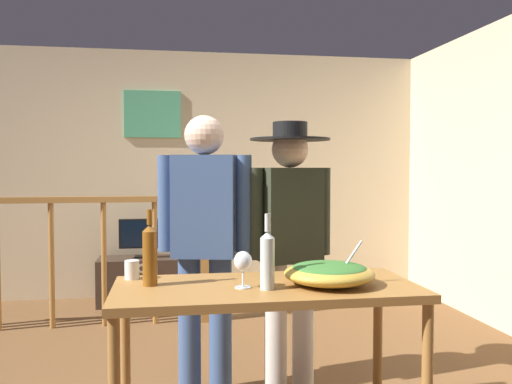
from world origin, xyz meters
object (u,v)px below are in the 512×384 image
wine_bottle_amber (150,254)px  mug_white (132,270)px  framed_picture (152,114)px  flat_screen_tv (145,235)px  stair_railing (103,245)px  wine_bottle_clear (267,259)px  person_standing_left (205,233)px  person_standing_right (290,234)px  tv_console (145,280)px  wine_glass (243,263)px  salad_bowl (329,272)px  serving_table (266,302)px

wine_bottle_amber → mug_white: 0.21m
framed_picture → flat_screen_tv: framed_picture is taller
stair_railing → flat_screen_tv: bearing=65.8°
wine_bottle_amber → mug_white: bearing=119.0°
wine_bottle_amber → mug_white: (-0.09, 0.16, -0.10)m
wine_bottle_clear → person_standing_left: person_standing_left is taller
wine_bottle_amber → wine_bottle_clear: bearing=-17.8°
person_standing_right → person_standing_left: bearing=-13.4°
mug_white → person_standing_right: 0.96m
tv_console → flat_screen_tv: size_ratio=1.84×
wine_bottle_clear → mug_white: bearing=151.7°
tv_console → wine_bottle_clear: bearing=-77.3°
mug_white → person_standing_right: bearing=21.9°
framed_picture → stair_railing: 1.62m
flat_screen_tv → wine_glass: 2.94m
framed_picture → mug_white: framed_picture is taller
salad_bowl → stair_railing: bearing=120.6°
stair_railing → wine_glass: bearing=-68.2°
salad_bowl → person_standing_right: person_standing_right is taller
framed_picture → wine_bottle_amber: framed_picture is taller
tv_console → wine_glass: bearing=-79.0°
wine_glass → framed_picture: bearing=98.7°
framed_picture → wine_glass: (0.49, -3.20, -0.99)m
flat_screen_tv → serving_table: (0.68, -2.84, 0.01)m
stair_railing → salad_bowl: size_ratio=6.06×
tv_console → flat_screen_tv: 0.45m
stair_railing → wine_bottle_amber: 2.13m
stair_railing → person_standing_right: person_standing_right is taller
serving_table → person_standing_right: person_standing_right is taller
stair_railing → serving_table: 2.36m
salad_bowl → person_standing_left: size_ratio=0.26×
framed_picture → serving_table: framed_picture is taller
wine_bottle_clear → wine_bottle_amber: 0.56m
flat_screen_tv → person_standing_right: person_standing_right is taller
wine_bottle_amber → person_standing_left: size_ratio=0.22×
salad_bowl → wine_bottle_amber: size_ratio=1.19×
wine_glass → person_standing_left: size_ratio=0.11×
wine_bottle_amber → person_standing_right: 0.95m
framed_picture → wine_bottle_amber: 3.23m
person_standing_left → tv_console: bearing=-65.9°
person_standing_left → person_standing_right: person_standing_left is taller
salad_bowl → wine_bottle_clear: (-0.31, -0.05, 0.08)m
tv_console → person_standing_left: size_ratio=0.55×
mug_white → wine_glass: bearing=-29.0°
stair_railing → mug_white: bearing=-79.3°
framed_picture → person_standing_left: (0.36, -2.56, -0.92)m
framed_picture → person_standing_left: 2.75m
flat_screen_tv → wine_bottle_amber: 2.77m
framed_picture → salad_bowl: 3.48m
flat_screen_tv → serving_table: size_ratio=0.34×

